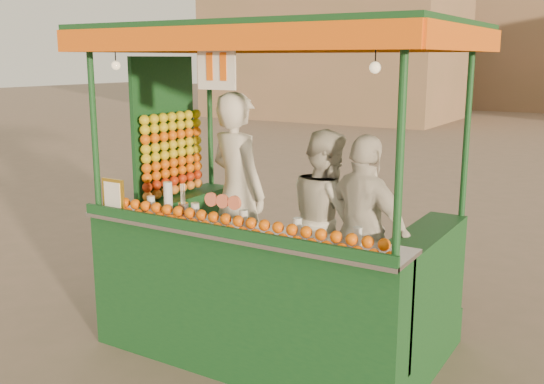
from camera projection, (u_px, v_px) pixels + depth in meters
The scene contains 6 objects.
ground at pixel (261, 343), 5.52m from camera, with size 90.00×90.00×0.00m, color #6C5C4D.
building_left at pixel (335, 45), 26.16m from camera, with size 10.00×6.00×6.00m, color #8B664F.
juice_cart at pixel (264, 249), 5.29m from camera, with size 3.01×1.95×2.74m.
vendor_left at pixel (238, 192), 5.82m from camera, with size 0.78×0.64×1.86m.
vendor_middle at pixel (327, 220), 5.38m from camera, with size 0.95×0.97×1.57m.
vendor_right at pixel (364, 232), 4.99m from camera, with size 1.00×0.66×1.58m.
Camera 1 is at (2.75, -4.31, 2.48)m, focal length 41.01 mm.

